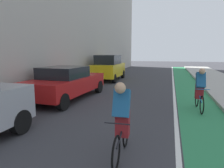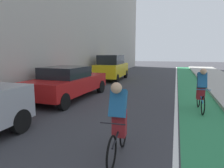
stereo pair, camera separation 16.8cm
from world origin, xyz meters
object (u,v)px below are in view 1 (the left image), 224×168
at_px(cyclist_mid, 200,88).
at_px(cyclist_lead, 122,120).
at_px(parked_sedan_red, 66,82).
at_px(parked_suv_yellow_cab, 109,67).

bearing_deg(cyclist_mid, cyclist_lead, -115.40).
bearing_deg(parked_sedan_red, cyclist_mid, -3.20).
bearing_deg(cyclist_lead, parked_sedan_red, 129.44).
xyz_separation_m(parked_suv_yellow_cab, cyclist_lead, (3.77, -11.46, -0.20)).
xyz_separation_m(parked_sedan_red, cyclist_lead, (3.77, -4.58, 0.02)).
xyz_separation_m(cyclist_lead, cyclist_mid, (2.02, 4.26, 0.04)).
distance_m(parked_sedan_red, parked_suv_yellow_cab, 6.89).
height_order(cyclist_lead, cyclist_mid, cyclist_lead).
xyz_separation_m(parked_suv_yellow_cab, cyclist_mid, (5.79, -7.21, -0.17)).
bearing_deg(parked_suv_yellow_cab, cyclist_lead, -71.82).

